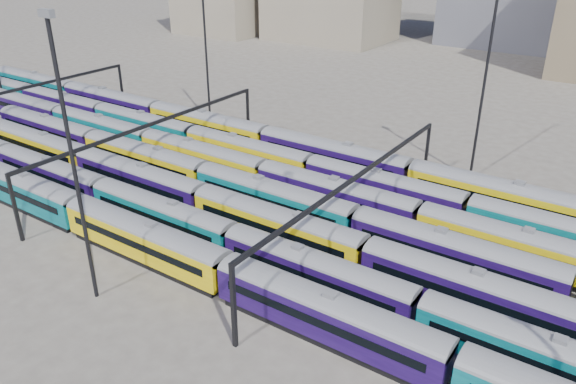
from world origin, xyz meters
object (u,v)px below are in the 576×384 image
Objects in this scene: rake_0 at (327,311)px; rake_1 at (232,238)px; mast_2 at (72,156)px; rake_2 at (202,198)px.

rake_0 reaches higher than rake_1.
rake_1 is at bearing 61.66° from mast_2.
rake_2 is 20.49m from mast_2.
mast_2 is at bearing -161.25° from rake_0.
mast_2 reaches higher than rake_0.
rake_0 is 24.50m from mast_2.
rake_2 is (-8.60, 5.00, 0.14)m from rake_1.
rake_2 is at bearing 149.82° from rake_1.
mast_2 is (-6.47, -12.00, 11.39)m from rake_1.
rake_1 is 0.95× the size of rake_2.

